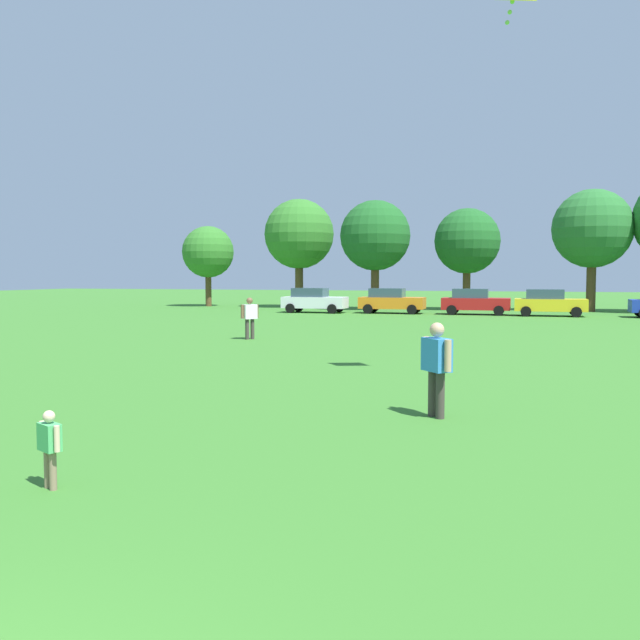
{
  "coord_description": "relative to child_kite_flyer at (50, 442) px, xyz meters",
  "views": [
    {
      "loc": [
        3.25,
        -2.09,
        2.56
      ],
      "look_at": [
        -0.18,
        9.49,
        1.77
      ],
      "focal_mm": 38.66,
      "sensor_mm": 36.0,
      "label": 1
    }
  ],
  "objects": [
    {
      "name": "ground_plane",
      "position": [
        2.14,
        25.25,
        -0.56
      ],
      "size": [
        160.0,
        160.0,
        0.0
      ],
      "primitive_type": "plane",
      "color": "#387528"
    },
    {
      "name": "child_kite_flyer",
      "position": [
        0.0,
        0.0,
        0.0
      ],
      "size": [
        0.41,
        0.3,
        0.95
      ],
      "rotation": [
        0.0,
        0.0,
        -0.47
      ],
      "color": "#8C7259",
      "rests_on": "ground"
    },
    {
      "name": "adult_bystander",
      "position": [
        3.92,
        5.49,
        0.45
      ],
      "size": [
        0.6,
        0.65,
        1.71
      ],
      "rotation": [
        0.0,
        0.0,
        5.42
      ],
      "color": "#3F3833",
      "rests_on": "ground"
    },
    {
      "name": "bystander_midfield",
      "position": [
        -5.06,
        18.56,
        0.42
      ],
      "size": [
        0.57,
        0.65,
        1.66
      ],
      "rotation": [
        0.0,
        0.0,
        0.91
      ],
      "color": "#3F3833",
      "rests_on": "ground"
    },
    {
      "name": "parked_car_white_0",
      "position": [
        -8.33,
        37.91,
        0.29
      ],
      "size": [
        4.3,
        2.02,
        1.68
      ],
      "color": "white",
      "rests_on": "ground"
    },
    {
      "name": "parked_car_orange_1",
      "position": [
        -3.13,
        38.55,
        0.29
      ],
      "size": [
        4.3,
        2.02,
        1.68
      ],
      "color": "orange",
      "rests_on": "ground"
    },
    {
      "name": "parked_car_red_2",
      "position": [
        2.34,
        38.63,
        0.29
      ],
      "size": [
        4.3,
        2.02,
        1.68
      ],
      "color": "red",
      "rests_on": "ground"
    },
    {
      "name": "parked_car_yellow_3",
      "position": [
        6.9,
        38.27,
        0.29
      ],
      "size": [
        4.3,
        2.02,
        1.68
      ],
      "color": "yellow",
      "rests_on": "ground"
    },
    {
      "name": "tree_far_left",
      "position": [
        -19.44,
        44.67,
        3.86
      ],
      "size": [
        4.21,
        4.21,
        6.55
      ],
      "color": "brown",
      "rests_on": "ground"
    },
    {
      "name": "tree_left",
      "position": [
        -11.64,
        44.78,
        5.18
      ],
      "size": [
        5.46,
        5.46,
        8.51
      ],
      "color": "brown",
      "rests_on": "ground"
    },
    {
      "name": "tree_center_left",
      "position": [
        -5.14,
        42.91,
        4.86
      ],
      "size": [
        5.16,
        5.16,
        8.03
      ],
      "color": "brown",
      "rests_on": "ground"
    },
    {
      "name": "tree_center_right",
      "position": [
        1.35,
        44.46,
        4.44
      ],
      "size": [
        4.76,
        4.76,
        7.41
      ],
      "color": "brown",
      "rests_on": "ground"
    },
    {
      "name": "tree_right",
      "position": [
        9.87,
        44.59,
        5.18
      ],
      "size": [
        5.46,
        5.46,
        8.51
      ],
      "color": "brown",
      "rests_on": "ground"
    }
  ]
}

